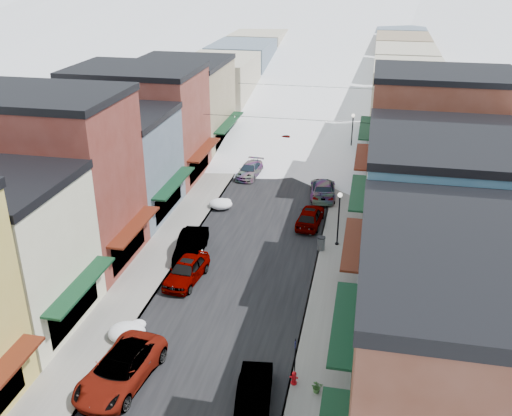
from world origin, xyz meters
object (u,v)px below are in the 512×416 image
at_px(car_green_sedan, 254,391).
at_px(streetlamp_near, 339,212).
at_px(car_dark_hatch, 191,245).
at_px(fire_hydrant, 294,378).
at_px(car_silver_sedan, 187,270).
at_px(car_white_suv, 120,369).
at_px(trash_can, 321,243).

bearing_deg(car_green_sedan, streetlamp_near, -105.96).
height_order(car_green_sedan, streetlamp_near, streetlamp_near).
height_order(car_dark_hatch, streetlamp_near, streetlamp_near).
height_order(car_green_sedan, fire_hydrant, car_green_sedan).
bearing_deg(car_silver_sedan, streetlamp_near, 42.37).
xyz_separation_m(car_white_suv, streetlamp_near, (10.04, 17.78, 2.04)).
height_order(car_white_suv, trash_can, car_white_suv).
xyz_separation_m(car_white_suv, car_silver_sedan, (0.21, 10.54, -0.02)).
bearing_deg(fire_hydrant, car_dark_hatch, 127.38).
distance_m(car_white_suv, car_silver_sedan, 10.55).
distance_m(car_white_suv, car_green_sedan, 7.21).
xyz_separation_m(fire_hydrant, streetlamp_near, (1.06, 16.21, 2.39)).
xyz_separation_m(car_white_suv, trash_can, (8.91, 16.67, -0.15)).
bearing_deg(streetlamp_near, car_silver_sedan, -143.65).
height_order(fire_hydrant, streetlamp_near, streetlamp_near).
xyz_separation_m(car_green_sedan, trash_can, (1.70, 16.77, -0.08)).
xyz_separation_m(car_green_sedan, fire_hydrant, (1.77, 1.67, -0.27)).
distance_m(car_silver_sedan, fire_hydrant, 12.55).
bearing_deg(car_white_suv, car_silver_sedan, 96.19).
distance_m(car_dark_hatch, trash_can, 9.84).
bearing_deg(streetlamp_near, car_white_suv, -119.45).
distance_m(car_white_suv, fire_hydrant, 9.12).
distance_m(car_silver_sedan, streetlamp_near, 12.38).
distance_m(trash_can, streetlamp_near, 2.70).
relative_size(car_green_sedan, trash_can, 4.38).
distance_m(car_dark_hatch, fire_hydrant, 15.77).
xyz_separation_m(car_silver_sedan, trash_can, (8.70, 6.12, -0.13)).
bearing_deg(fire_hydrant, car_white_suv, -170.07).
bearing_deg(trash_can, car_silver_sedan, -144.86).
distance_m(car_green_sedan, streetlamp_near, 18.23).
xyz_separation_m(car_silver_sedan, streetlamp_near, (9.83, 7.24, 2.06)).
bearing_deg(car_white_suv, car_green_sedan, 6.50).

